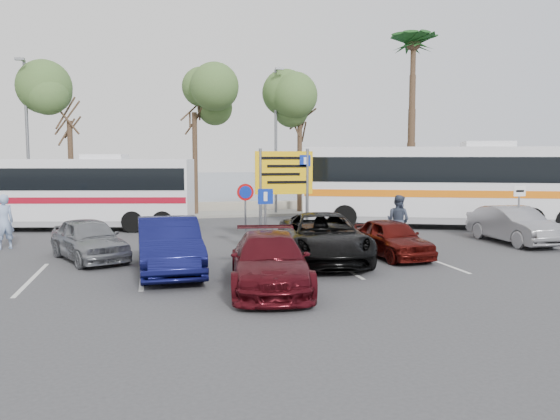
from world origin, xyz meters
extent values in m
plane|color=#363638|center=(0.00, 0.00, 0.00)|extent=(120.00, 120.00, 0.00)
cube|color=gray|center=(0.00, 14.00, 0.07)|extent=(44.00, 2.40, 0.15)
cube|color=gray|center=(0.00, 16.00, 0.30)|extent=(48.00, 0.80, 0.60)
plane|color=#45556F|center=(0.00, 60.00, 0.01)|extent=(140.00, 140.00, 0.00)
cylinder|color=#382619|center=(-8.00, 14.00, 2.67)|extent=(0.28, 0.28, 5.04)
cylinder|color=#382619|center=(-1.50, 14.00, 2.95)|extent=(0.28, 0.28, 5.60)
cylinder|color=#382619|center=(4.50, 14.00, 2.74)|extent=(0.28, 0.28, 5.18)
cylinder|color=#382619|center=(11.50, 14.00, 5.15)|extent=(0.48, 0.48, 10.00)
cylinder|color=slate|center=(-10.00, 13.60, 4.15)|extent=(0.16, 0.16, 8.00)
cylinder|color=slate|center=(-10.00, 13.15, 8.10)|extent=(0.12, 0.90, 0.12)
cube|color=slate|center=(-10.00, 12.65, 8.05)|extent=(0.45, 0.25, 0.12)
cylinder|color=slate|center=(3.00, 13.60, 4.15)|extent=(0.16, 0.16, 8.00)
cylinder|color=slate|center=(3.00, 13.15, 8.10)|extent=(0.12, 0.90, 0.12)
cube|color=slate|center=(3.00, 12.65, 8.05)|extent=(0.45, 0.25, 0.12)
cylinder|color=slate|center=(0.10, 3.20, 1.80)|extent=(0.12, 0.12, 3.60)
cylinder|color=slate|center=(1.90, 3.20, 1.80)|extent=(0.12, 0.12, 3.60)
cube|color=yellow|center=(1.00, 3.20, 2.70)|extent=(2.20, 0.06, 1.60)
cube|color=#0C2699|center=(1.80, 3.16, 3.15)|extent=(0.42, 0.01, 0.42)
cylinder|color=slate|center=(-0.60, 2.40, 1.10)|extent=(0.07, 0.07, 2.20)
cylinder|color=#B20C0C|center=(-0.60, 2.37, 2.05)|extent=(0.60, 0.03, 0.60)
cylinder|color=slate|center=(-0.20, 0.80, 1.10)|extent=(0.07, 0.07, 2.20)
cube|color=#0C2699|center=(-0.20, 0.78, 2.00)|extent=(0.50, 0.03, 0.50)
cylinder|color=slate|center=(9.80, 1.50, 1.10)|extent=(0.07, 0.07, 2.20)
cube|color=white|center=(9.80, 1.48, 2.00)|extent=(0.50, 0.03, 0.40)
cube|color=silver|center=(-7.48, 9.54, 1.85)|extent=(11.21, 4.54, 2.70)
cube|color=black|center=(-7.48, 9.54, 2.33)|extent=(11.00, 4.54, 0.96)
cube|color=maroon|center=(-7.48, 9.54, 1.42)|extent=(11.11, 4.55, 0.27)
cube|color=gray|center=(-7.48, 9.54, 0.50)|extent=(11.10, 4.50, 0.50)
cube|color=silver|center=(-7.48, 9.54, 3.31)|extent=(2.09, 1.81, 0.22)
cube|color=silver|center=(9.43, 6.50, 2.17)|extent=(12.96, 7.28, 3.16)
cube|color=black|center=(9.43, 6.50, 2.73)|extent=(12.73, 7.22, 1.12)
cube|color=orange|center=(9.43, 6.50, 1.66)|extent=(12.85, 7.26, 0.32)
cube|color=gray|center=(9.43, 6.50, 0.59)|extent=(12.83, 7.21, 0.59)
cube|color=silver|center=(9.43, 6.50, 3.88)|extent=(2.62, 2.38, 0.26)
imported|color=gray|center=(-5.80, 1.50, 0.68)|extent=(3.08, 4.27, 1.35)
imported|color=#10124A|center=(-3.36, -1.05, 0.78)|extent=(1.84, 4.80, 1.56)
imported|color=#480C12|center=(-0.96, -3.50, 0.68)|extent=(2.60, 4.95, 1.37)
imported|color=#4F0E0B|center=(3.84, -0.16, 0.63)|extent=(1.76, 3.80, 1.26)
imported|color=black|center=(1.44, -0.30, 0.75)|extent=(3.24, 5.71, 1.50)
imported|color=gray|center=(9.62, 1.50, 0.70)|extent=(1.51, 4.28, 1.41)
imported|color=#8DA5CD|center=(-9.00, 4.39, 0.98)|extent=(0.86, 0.78, 1.97)
imported|color=#384154|center=(5.04, 1.92, 0.95)|extent=(1.12, 1.16, 1.89)
camera|label=1|loc=(-3.72, -16.62, 3.26)|focal=35.00mm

